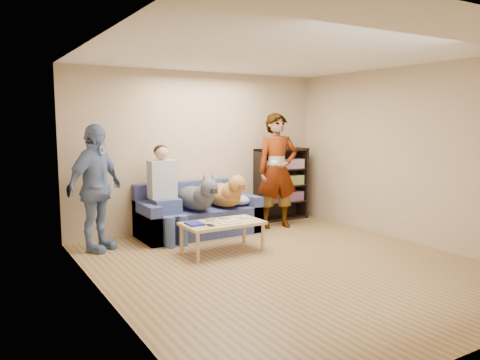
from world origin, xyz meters
TOP-DOWN VIEW (x-y plane):
  - ground at (0.00, 0.00)m, footprint 5.00×5.00m
  - ceiling at (0.00, 0.00)m, footprint 5.00×5.00m
  - wall_back at (0.00, 2.50)m, footprint 4.50×0.00m
  - wall_left at (-2.25, 0.00)m, footprint 0.00×5.00m
  - wall_right at (2.25, 0.00)m, footprint 0.00×5.00m
  - blanket at (0.43, 1.95)m, footprint 0.46×0.39m
  - person_standing_right at (1.12, 1.84)m, footprint 0.80×0.62m
  - person_standing_left at (-1.88, 1.94)m, footprint 1.09×0.96m
  - held_controller at (0.92, 1.64)m, footprint 0.06×0.13m
  - notebook_blue at (-0.81, 1.03)m, footprint 0.20×0.26m
  - papers at (-0.36, 0.88)m, footprint 0.26×0.20m
  - magazine at (-0.33, 0.90)m, footprint 0.22×0.17m
  - camera_silver at (-0.53, 1.10)m, footprint 0.11×0.06m
  - controller_a at (-0.13, 1.08)m, footprint 0.04×0.13m
  - controller_b at (-0.05, 1.00)m, footprint 0.09×0.06m
  - headphone_cup_a at (-0.21, 0.96)m, footprint 0.07×0.07m
  - headphone_cup_b at (-0.21, 1.04)m, footprint 0.07×0.07m
  - pen_orange at (-0.43, 0.82)m, footprint 0.13×0.06m
  - pen_black at (-0.29, 1.16)m, footprint 0.13×0.08m
  - wallet at (-0.66, 0.86)m, footprint 0.07×0.12m
  - sofa at (-0.25, 2.10)m, footprint 1.90×0.85m
  - person_seated at (-0.85, 1.97)m, footprint 0.40×0.73m
  - dog_gray at (-0.36, 1.86)m, footprint 0.42×1.26m
  - dog_tan at (0.15, 1.90)m, footprint 0.43×1.18m
  - coffee_table at (-0.41, 0.98)m, footprint 1.10×0.60m
  - bookshelf at (1.55, 2.33)m, footprint 1.00×0.34m

SIDE VIEW (x-z plane):
  - ground at x=0.00m, z-range 0.00..0.00m
  - sofa at x=-0.25m, z-range -0.13..0.69m
  - coffee_table at x=-0.41m, z-range 0.16..0.58m
  - pen_orange at x=-0.43m, z-range 0.42..0.43m
  - pen_black at x=-0.29m, z-range 0.42..0.43m
  - papers at x=-0.36m, z-range 0.42..0.43m
  - wallet at x=-0.66m, z-range 0.42..0.43m
  - headphone_cup_a at x=-0.21m, z-range 0.42..0.44m
  - headphone_cup_b at x=-0.21m, z-range 0.42..0.44m
  - notebook_blue at x=-0.81m, z-range 0.42..0.45m
  - controller_a at x=-0.13m, z-range 0.42..0.45m
  - controller_b at x=-0.05m, z-range 0.42..0.45m
  - magazine at x=-0.33m, z-range 0.43..0.45m
  - camera_silver at x=-0.53m, z-range 0.42..0.47m
  - blanket at x=0.43m, z-range 0.43..0.59m
  - dog_gray at x=-0.36m, z-range 0.34..0.95m
  - dog_tan at x=0.15m, z-range 0.33..0.96m
  - bookshelf at x=1.55m, z-range 0.03..1.33m
  - person_seated at x=-0.85m, z-range 0.04..1.51m
  - person_standing_left at x=-1.88m, z-range 0.00..1.76m
  - person_standing_right at x=1.12m, z-range 0.00..1.93m
  - held_controller at x=0.92m, z-range 1.13..1.16m
  - wall_back at x=0.00m, z-range -0.95..3.55m
  - wall_left at x=-2.25m, z-range -1.20..3.80m
  - wall_right at x=2.25m, z-range -1.20..3.80m
  - ceiling at x=0.00m, z-range 2.60..2.60m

